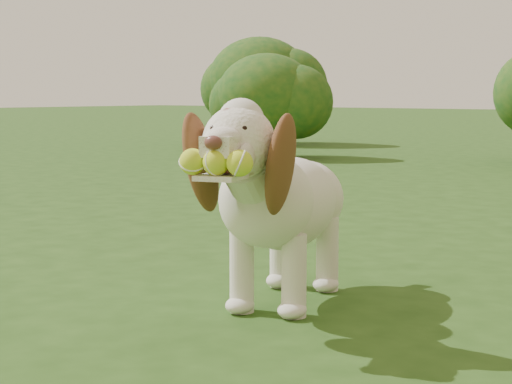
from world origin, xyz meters
The scene contains 4 objects.
ground centered at (0.00, 0.00, 0.00)m, with size 80.00×80.00×0.00m, color #214313.
dog centered at (-0.08, 0.36, 0.45)m, with size 0.70×1.28×0.85m.
shrub_a centered at (-5.01, 6.68, 0.82)m, with size 1.34×1.34×1.39m.
shrub_e centered at (-6.98, 9.04, 1.06)m, with size 1.74×1.74×1.80m.
Camera 1 is at (1.96, -2.37, 0.87)m, focal length 60.00 mm.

